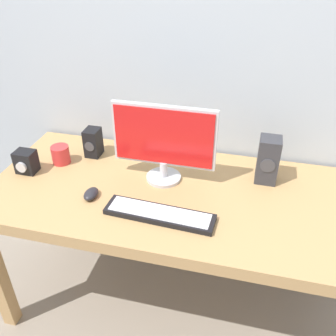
% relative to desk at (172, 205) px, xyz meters
% --- Properties ---
extents(ground_plane, '(6.00, 6.00, 0.00)m').
position_rel_desk_xyz_m(ground_plane, '(0.00, 0.00, -0.67)').
color(ground_plane, gray).
extents(desk, '(1.67, 0.77, 0.75)m').
position_rel_desk_xyz_m(desk, '(0.00, 0.00, 0.00)').
color(desk, tan).
rests_on(desk, ground_plane).
extents(monitor, '(0.47, 0.16, 0.37)m').
position_rel_desk_xyz_m(monitor, '(-0.06, 0.09, 0.28)').
color(monitor, silver).
rests_on(monitor, desk).
extents(keyboard_primary, '(0.46, 0.14, 0.03)m').
position_rel_desk_xyz_m(keyboard_primary, '(-0.01, -0.18, 0.09)').
color(keyboard_primary, black).
rests_on(keyboard_primary, desk).
extents(mouse, '(0.06, 0.09, 0.03)m').
position_rel_desk_xyz_m(mouse, '(-0.33, -0.13, 0.10)').
color(mouse, '#232328').
rests_on(mouse, desk).
extents(speaker_right, '(0.10, 0.10, 0.22)m').
position_rel_desk_xyz_m(speaker_right, '(0.40, 0.19, 0.19)').
color(speaker_right, '#333338').
rests_on(speaker_right, desk).
extents(speaker_left, '(0.07, 0.09, 0.15)m').
position_rel_desk_xyz_m(speaker_left, '(-0.47, 0.21, 0.15)').
color(speaker_left, black).
rests_on(speaker_left, desk).
extents(audio_controller, '(0.09, 0.09, 0.11)m').
position_rel_desk_xyz_m(audio_controller, '(-0.72, -0.02, 0.13)').
color(audio_controller, black).
rests_on(audio_controller, desk).
extents(coffee_mug, '(0.09, 0.09, 0.09)m').
position_rel_desk_xyz_m(coffee_mug, '(-0.60, 0.10, 0.12)').
color(coffee_mug, red).
rests_on(coffee_mug, desk).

